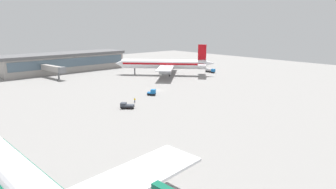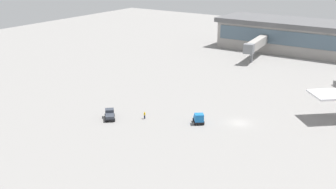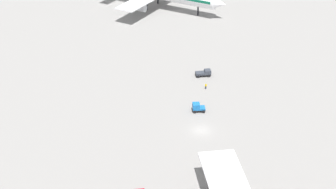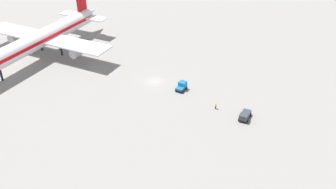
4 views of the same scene
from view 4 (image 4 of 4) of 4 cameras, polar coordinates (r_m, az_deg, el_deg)
ground at (r=101.59m, az=-2.15°, el=2.05°), size 288.00×288.00×0.00m
airplane_at_gate at (r=119.46m, az=-19.10°, el=8.30°), size 42.41×45.26×17.00m
baggage_tug at (r=97.08m, az=2.17°, el=1.31°), size 3.61×3.75×2.30m
pushback_tractor at (r=87.75m, az=11.90°, el=-3.24°), size 4.37×4.53×1.90m
fuel_truck at (r=146.00m, az=-15.28°, el=11.07°), size 2.21×6.30×2.50m
ground_crew_worker at (r=90.28m, az=7.46°, el=-1.77°), size 0.52×0.52×1.67m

